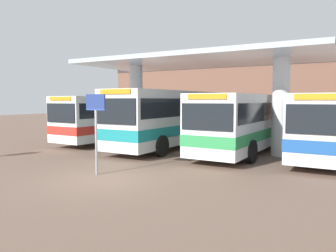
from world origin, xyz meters
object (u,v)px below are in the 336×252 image
object	(u,v)px
info_sign_platform	(96,118)
transit_bus_center_bay	(172,116)
transit_bus_far_right_bay	(329,122)
transit_bus_left_bay	(123,116)
transit_bus_right_bay	(249,120)

from	to	relation	value
info_sign_platform	transit_bus_center_bay	bearing A→B (deg)	98.10
transit_bus_far_right_bay	info_sign_platform	size ratio (longest dim) A/B	3.62
transit_bus_center_bay	info_sign_platform	size ratio (longest dim) A/B	3.50
transit_bus_left_bay	transit_bus_far_right_bay	bearing A→B (deg)	-177.26
transit_bus_far_right_bay	info_sign_platform	bearing A→B (deg)	51.53
transit_bus_center_bay	transit_bus_left_bay	bearing A→B (deg)	-14.01
transit_bus_left_bay	transit_bus_center_bay	distance (m)	4.70
transit_bus_center_bay	info_sign_platform	world-z (taller)	transit_bus_center_bay
transit_bus_left_bay	transit_bus_right_bay	size ratio (longest dim) A/B	0.96
transit_bus_left_bay	transit_bus_right_bay	world-z (taller)	transit_bus_right_bay
transit_bus_right_bay	info_sign_platform	xyz separation A→B (m)	(-3.32, -8.72, 0.42)
transit_bus_center_bay	transit_bus_right_bay	distance (m)	4.52
transit_bus_center_bay	transit_bus_right_bay	world-z (taller)	transit_bus_center_bay
transit_bus_right_bay	info_sign_platform	distance (m)	9.34
transit_bus_right_bay	info_sign_platform	size ratio (longest dim) A/B	3.77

